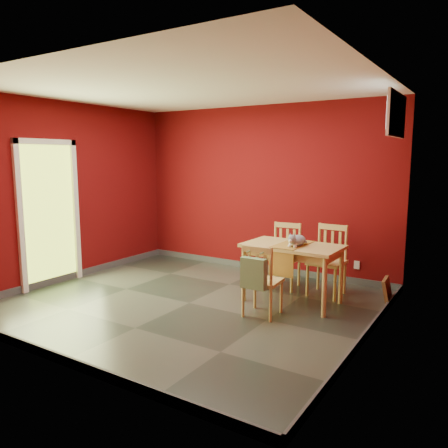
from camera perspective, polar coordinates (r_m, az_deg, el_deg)
The scene contains 13 objects.
ground at distance 5.77m, azimuth -4.56°, elevation -10.24°, with size 4.50×4.50×0.00m, color #2D342D.
room_shell at distance 5.76m, azimuth -4.56°, elevation -9.77°, with size 4.50×4.50×4.50m.
doorway at distance 6.83m, azimuth -21.93°, elevation 1.79°, with size 0.06×1.01×2.13m.
window at distance 5.49m, azimuth 21.56°, elevation 13.12°, with size 0.05×0.90×0.50m.
outlet_plate at distance 6.76m, azimuth 16.96°, elevation -5.14°, with size 0.08×0.01×0.12m, color silver.
dining_table at distance 5.68m, azimuth 8.94°, elevation -3.61°, with size 1.24×0.74×0.76m.
table_runner at distance 5.57m, azimuth 8.47°, elevation -3.41°, with size 0.35×0.70×0.35m.
chair_far_left at distance 6.39m, azimuth 7.87°, elevation -4.00°, with size 0.48×0.48×0.93m.
chair_far_right at distance 6.15m, azimuth 13.44°, elevation -4.52°, with size 0.46×0.46×0.96m.
chair_near at distance 5.20m, azimuth 4.90°, elevation -7.26°, with size 0.44×0.44×0.87m.
tote_bag at distance 4.98m, azimuth 3.90°, elevation -6.44°, with size 0.30×0.18×0.43m.
cat at distance 5.57m, azimuth 9.55°, elevation -1.86°, with size 0.20×0.39×0.19m, color slate, non-canonical shape.
picture_frame at distance 5.99m, azimuth 20.56°, elevation -8.31°, with size 0.14×0.36×0.35m.
Camera 1 is at (3.29, -4.36, 1.87)m, focal length 35.00 mm.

